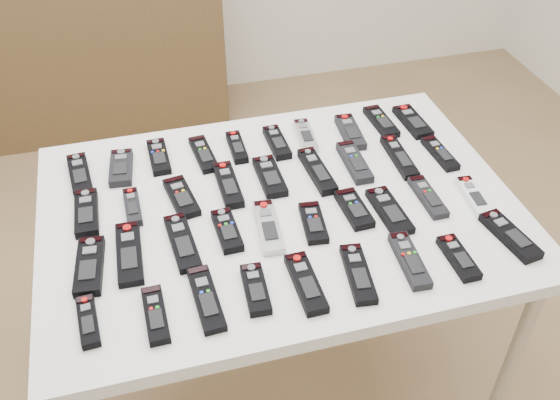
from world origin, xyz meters
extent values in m
plane|color=olive|center=(0.00, 0.00, 0.00)|extent=(4.00, 4.00, 0.00)
cube|color=white|center=(-0.06, -0.02, 0.76)|extent=(1.25, 0.88, 0.04)
cylinder|color=beige|center=(0.51, -0.40, 0.37)|extent=(0.04, 0.04, 0.74)
cylinder|color=beige|center=(-0.62, 0.36, 0.37)|extent=(0.04, 0.04, 0.74)
cylinder|color=beige|center=(0.51, 0.36, 0.37)|extent=(0.04, 0.04, 0.74)
cube|color=#513B20|center=(-0.80, 1.78, 0.45)|extent=(1.79, 0.43, 0.89)
cube|color=black|center=(-0.57, 0.24, 0.79)|extent=(0.07, 0.18, 0.02)
cube|color=black|center=(-0.45, 0.24, 0.79)|extent=(0.08, 0.16, 0.02)
cube|color=black|center=(-0.34, 0.27, 0.79)|extent=(0.05, 0.16, 0.02)
cube|color=black|center=(-0.22, 0.25, 0.79)|extent=(0.06, 0.17, 0.02)
cube|color=black|center=(-0.12, 0.25, 0.79)|extent=(0.04, 0.15, 0.02)
cube|color=black|center=(0.00, 0.25, 0.79)|extent=(0.05, 0.16, 0.02)
cube|color=#B7B7BC|center=(0.10, 0.26, 0.79)|extent=(0.06, 0.16, 0.02)
cube|color=black|center=(0.23, 0.24, 0.79)|extent=(0.07, 0.17, 0.02)
cube|color=black|center=(0.35, 0.27, 0.79)|extent=(0.06, 0.17, 0.02)
cube|color=black|center=(0.44, 0.25, 0.79)|extent=(0.07, 0.17, 0.02)
cube|color=black|center=(-0.55, 0.07, 0.79)|extent=(0.06, 0.17, 0.02)
cube|color=black|center=(-0.44, 0.06, 0.79)|extent=(0.04, 0.14, 0.02)
cube|color=black|center=(-0.31, 0.07, 0.79)|extent=(0.08, 0.17, 0.02)
cube|color=black|center=(-0.18, 0.09, 0.79)|extent=(0.05, 0.19, 0.02)
cube|color=black|center=(-0.06, 0.09, 0.79)|extent=(0.06, 0.17, 0.02)
cube|color=black|center=(0.08, 0.08, 0.79)|extent=(0.06, 0.20, 0.02)
cube|color=black|center=(0.19, 0.09, 0.79)|extent=(0.06, 0.18, 0.02)
cube|color=black|center=(0.33, 0.08, 0.79)|extent=(0.05, 0.20, 0.02)
cube|color=black|center=(0.45, 0.07, 0.79)|extent=(0.05, 0.16, 0.02)
cube|color=black|center=(-0.55, -0.13, 0.79)|extent=(0.08, 0.19, 0.02)
cube|color=black|center=(-0.46, -0.11, 0.79)|extent=(0.07, 0.21, 0.02)
cube|color=black|center=(-0.33, -0.11, 0.79)|extent=(0.07, 0.20, 0.02)
cube|color=black|center=(-0.22, -0.09, 0.79)|extent=(0.06, 0.15, 0.02)
cube|color=#B7B7BC|center=(-0.11, -0.11, 0.79)|extent=(0.07, 0.19, 0.02)
cube|color=black|center=(0.00, -0.12, 0.79)|extent=(0.07, 0.15, 0.02)
cube|color=black|center=(0.12, -0.10, 0.79)|extent=(0.06, 0.15, 0.02)
cube|color=black|center=(0.21, -0.13, 0.79)|extent=(0.07, 0.18, 0.02)
cube|color=black|center=(0.33, -0.10, 0.79)|extent=(0.05, 0.17, 0.02)
cube|color=silver|center=(0.45, -0.13, 0.79)|extent=(0.06, 0.16, 0.02)
cube|color=black|center=(-0.56, -0.30, 0.79)|extent=(0.05, 0.14, 0.02)
cube|color=black|center=(-0.42, -0.32, 0.79)|extent=(0.05, 0.16, 0.02)
cube|color=black|center=(-0.31, -0.30, 0.79)|extent=(0.06, 0.19, 0.02)
cube|color=black|center=(-0.19, -0.30, 0.79)|extent=(0.06, 0.15, 0.02)
cube|color=black|center=(-0.08, -0.32, 0.79)|extent=(0.06, 0.18, 0.02)
cube|color=black|center=(0.05, -0.32, 0.79)|extent=(0.07, 0.19, 0.02)
cube|color=black|center=(0.18, -0.31, 0.79)|extent=(0.06, 0.18, 0.02)
cube|color=black|center=(0.30, -0.33, 0.79)|extent=(0.05, 0.15, 0.02)
cube|color=black|center=(0.46, -0.30, 0.79)|extent=(0.08, 0.19, 0.02)
camera|label=1|loc=(-0.39, -1.24, 1.86)|focal=40.00mm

